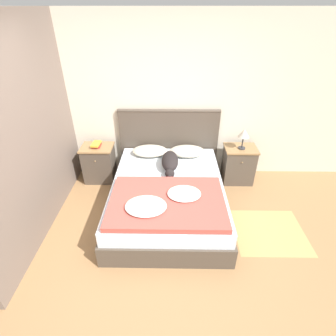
{
  "coord_description": "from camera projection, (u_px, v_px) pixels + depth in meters",
  "views": [
    {
      "loc": [
        0.18,
        -1.93,
        2.56
      ],
      "look_at": [
        0.13,
        1.22,
        0.59
      ],
      "focal_mm": 28.0,
      "sensor_mm": 36.0,
      "label": 1
    }
  ],
  "objects": [
    {
      "name": "ground_plane",
      "position": [
        155.0,
        269.0,
        2.99
      ],
      "size": [
        16.0,
        16.0,
        0.0
      ],
      "primitive_type": "plane",
      "color": "#997047"
    },
    {
      "name": "wall_back",
      "position": [
        161.0,
        101.0,
        4.12
      ],
      "size": [
        9.0,
        0.06,
        2.55
      ],
      "color": "beige",
      "rests_on": "ground_plane"
    },
    {
      "name": "wall_side_left",
      "position": [
        37.0,
        128.0,
        3.23
      ],
      "size": [
        0.06,
        3.1,
        2.55
      ],
      "color": "#706056",
      "rests_on": "ground_plane"
    },
    {
      "name": "bed",
      "position": [
        168.0,
        196.0,
        3.72
      ],
      "size": [
        1.56,
        2.03,
        0.49
      ],
      "color": "#4C4238",
      "rests_on": "ground_plane"
    },
    {
      "name": "headboard",
      "position": [
        169.0,
        141.0,
        4.41
      ],
      "size": [
        1.64,
        0.06,
        1.17
      ],
      "color": "#4C4238",
      "rests_on": "ground_plane"
    },
    {
      "name": "nightstand_left",
      "position": [
        99.0,
        163.0,
        4.37
      ],
      "size": [
        0.51,
        0.4,
        0.62
      ],
      "color": "#4C4238",
      "rests_on": "ground_plane"
    },
    {
      "name": "nightstand_right",
      "position": [
        238.0,
        164.0,
        4.34
      ],
      "size": [
        0.51,
        0.4,
        0.62
      ],
      "color": "#4C4238",
      "rests_on": "ground_plane"
    },
    {
      "name": "pillow_left",
      "position": [
        150.0,
        151.0,
        4.22
      ],
      "size": [
        0.56,
        0.38,
        0.13
      ],
      "color": "beige",
      "rests_on": "bed"
    },
    {
      "name": "pillow_right",
      "position": [
        187.0,
        151.0,
        4.21
      ],
      "size": [
        0.56,
        0.38,
        0.13
      ],
      "color": "beige",
      "rests_on": "bed"
    },
    {
      "name": "quilt",
      "position": [
        166.0,
        202.0,
        3.16
      ],
      "size": [
        1.39,
        0.99,
        0.12
      ],
      "color": "#BC4C42",
      "rests_on": "bed"
    },
    {
      "name": "dog",
      "position": [
        170.0,
        162.0,
        3.86
      ],
      "size": [
        0.25,
        0.72,
        0.2
      ],
      "color": "black",
      "rests_on": "bed"
    },
    {
      "name": "book_stack",
      "position": [
        96.0,
        145.0,
        4.2
      ],
      "size": [
        0.14,
        0.22,
        0.06
      ],
      "color": "#AD2D28",
      "rests_on": "nightstand_left"
    },
    {
      "name": "table_lamp",
      "position": [
        244.0,
        134.0,
        4.02
      ],
      "size": [
        0.17,
        0.17,
        0.33
      ],
      "color": "#2D2D33",
      "rests_on": "nightstand_right"
    },
    {
      "name": "rug",
      "position": [
        269.0,
        232.0,
        3.47
      ],
      "size": [
        0.92,
        0.84,
        0.0
      ],
      "color": "tan",
      "rests_on": "ground_plane"
    }
  ]
}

